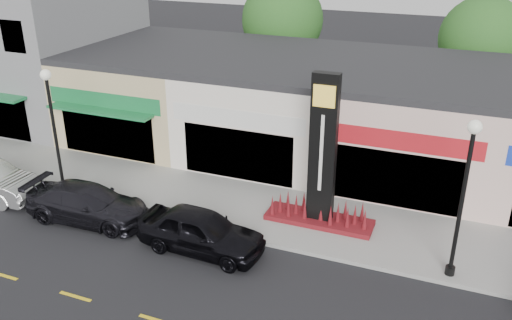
{
  "coord_description": "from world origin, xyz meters",
  "views": [
    {
      "loc": [
        7.59,
        -13.89,
        10.96
      ],
      "look_at": [
        0.41,
        4.0,
        2.47
      ],
      "focal_mm": 38.0,
      "sensor_mm": 36.0,
      "label": 1
    }
  ],
  "objects_px": {
    "lamp_west_near": "(53,121)",
    "pylon_sign": "(322,173)",
    "car_dark_sedan": "(88,203)",
    "car_black_sedan": "(201,231)",
    "lamp_east_near": "(465,185)"
  },
  "relations": [
    {
      "from": "pylon_sign",
      "to": "car_black_sedan",
      "type": "xyz_separation_m",
      "value": [
        -3.48,
        -3.28,
        -1.48
      ]
    },
    {
      "from": "pylon_sign",
      "to": "car_black_sedan",
      "type": "height_order",
      "value": "pylon_sign"
    },
    {
      "from": "car_dark_sedan",
      "to": "car_black_sedan",
      "type": "distance_m",
      "value": 5.19
    },
    {
      "from": "car_black_sedan",
      "to": "car_dark_sedan",
      "type": "bearing_deg",
      "value": 89.46
    },
    {
      "from": "lamp_west_near",
      "to": "pylon_sign",
      "type": "distance_m",
      "value": 11.19
    },
    {
      "from": "lamp_west_near",
      "to": "car_black_sedan",
      "type": "xyz_separation_m",
      "value": [
        7.52,
        -1.59,
        -2.68
      ]
    },
    {
      "from": "car_dark_sedan",
      "to": "lamp_east_near",
      "type": "bearing_deg",
      "value": -87.6
    },
    {
      "from": "car_black_sedan",
      "to": "pylon_sign",
      "type": "bearing_deg",
      "value": -44.19
    },
    {
      "from": "lamp_east_near",
      "to": "car_dark_sedan",
      "type": "relative_size",
      "value": 1.08
    },
    {
      "from": "lamp_west_near",
      "to": "pylon_sign",
      "type": "relative_size",
      "value": 0.91
    },
    {
      "from": "car_dark_sedan",
      "to": "car_black_sedan",
      "type": "bearing_deg",
      "value": -96.11
    },
    {
      "from": "pylon_sign",
      "to": "car_dark_sedan",
      "type": "xyz_separation_m",
      "value": [
        -8.66,
        -3.01,
        -1.54
      ]
    },
    {
      "from": "pylon_sign",
      "to": "lamp_west_near",
      "type": "bearing_deg",
      "value": -171.23
    },
    {
      "from": "car_black_sedan",
      "to": "lamp_east_near",
      "type": "bearing_deg",
      "value": -76.92
    },
    {
      "from": "lamp_west_near",
      "to": "lamp_east_near",
      "type": "xyz_separation_m",
      "value": [
        16.0,
        0.0,
        0.0
      ]
    }
  ]
}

